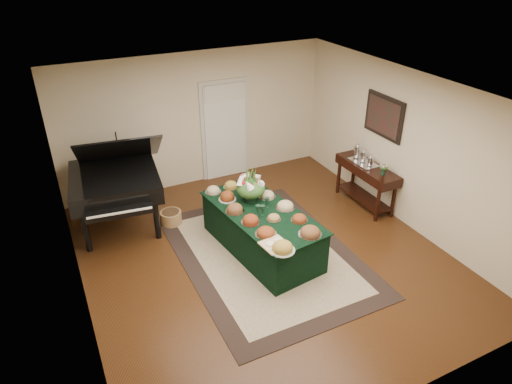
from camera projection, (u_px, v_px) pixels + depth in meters
name	position (u px, v px, depth m)	size (l,w,h in m)	color
ground	(264.00, 256.00, 7.42)	(6.00, 6.00, 0.00)	black
area_rug	(266.00, 254.00, 7.46)	(2.63, 3.68, 0.01)	black
kitchen_doorway	(225.00, 131.00, 9.48)	(1.05, 0.07, 2.10)	beige
buffet_table	(262.00, 231.00, 7.40)	(1.33, 2.34, 0.74)	black
food_platters	(261.00, 209.00, 7.19)	(1.15, 2.43, 0.12)	silver
cutting_board	(274.00, 243.00, 6.42)	(0.40, 0.40, 0.10)	tan
green_goblets	(262.00, 208.00, 7.15)	(0.31, 0.26, 0.18)	black
floral_centerpiece	(251.00, 185.00, 7.38)	(0.48, 0.48, 0.48)	black
grand_piano	(115.00, 181.00, 7.79)	(1.74, 1.91, 1.79)	black
wicker_basket	(171.00, 218.00, 8.22)	(0.38, 0.38, 0.24)	olive
mahogany_sideboard	(367.00, 174.00, 8.58)	(0.45, 1.42, 0.83)	black
tea_service	(363.00, 156.00, 8.55)	(0.34, 0.58, 0.30)	silver
pink_bouquet	(384.00, 167.00, 8.09)	(0.17, 0.17, 0.21)	black
wall_painting	(384.00, 116.00, 8.12)	(0.05, 0.95, 0.75)	black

